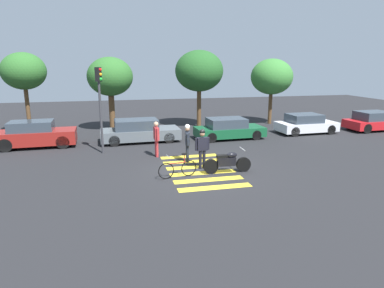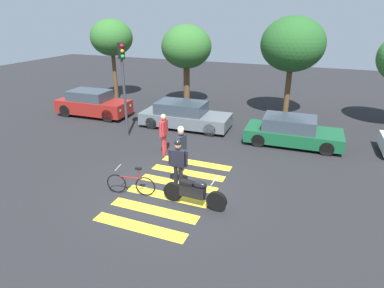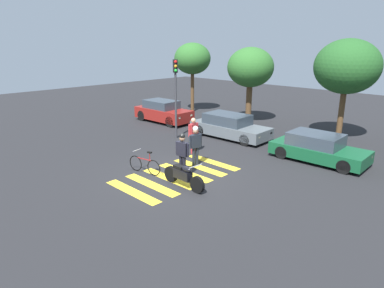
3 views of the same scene
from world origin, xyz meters
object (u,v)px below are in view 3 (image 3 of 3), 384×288
pedestrian_bystander (193,133)px  car_grey_coupe (229,126)px  leaning_bicycle (145,165)px  car_green_compact (318,148)px  car_maroon_wagon (163,112)px  traffic_light_pole (176,87)px  officer_by_motorcycle (195,143)px  police_motorcycle (183,176)px  officer_on_foot (182,151)px

pedestrian_bystander → car_grey_coupe: size_ratio=0.38×
leaning_bicycle → car_green_compact: bearing=55.8°
car_maroon_wagon → leaning_bicycle: bearing=-45.5°
car_maroon_wagon → car_grey_coupe: size_ratio=0.91×
pedestrian_bystander → leaning_bicycle: bearing=-82.5°
leaning_bicycle → traffic_light_pole: (-3.08, 4.67, 2.56)m
pedestrian_bystander → car_grey_coupe: pedestrian_bystander is taller
officer_by_motorcycle → car_green_compact: 5.68m
pedestrian_bystander → car_green_compact: (4.88, 3.18, -0.42)m
leaning_bicycle → pedestrian_bystander: (-0.44, 3.36, 0.65)m
police_motorcycle → car_green_compact: (2.26, 6.40, 0.15)m
car_green_compact → car_maroon_wagon: bearing=178.4°
police_motorcycle → traffic_light_pole: bearing=139.3°
police_motorcycle → officer_on_foot: (-0.89, 0.82, 0.58)m
leaning_bicycle → officer_on_foot: size_ratio=0.93×
police_motorcycle → car_maroon_wagon: car_maroon_wagon is taller
pedestrian_bystander → traffic_light_pole: bearing=153.7°
car_maroon_wagon → car_green_compact: (11.19, -0.32, -0.10)m
leaning_bicycle → traffic_light_pole: traffic_light_pole is taller
officer_on_foot → car_grey_coupe: size_ratio=0.38×
police_motorcycle → car_maroon_wagon: bearing=143.0°
leaning_bicycle → car_maroon_wagon: 9.63m
police_motorcycle → pedestrian_bystander: pedestrian_bystander is taller
pedestrian_bystander → police_motorcycle: bearing=-50.9°
officer_on_foot → car_grey_coupe: bearing=111.1°
officer_on_foot → car_green_compact: bearing=60.5°
police_motorcycle → officer_by_motorcycle: 2.46m
leaning_bicycle → traffic_light_pole: size_ratio=0.38×
leaning_bicycle → car_maroon_wagon: (-6.75, 6.86, 0.33)m
pedestrian_bystander → car_maroon_wagon: pedestrian_bystander is taller
car_maroon_wagon → officer_by_motorcycle: bearing=-31.8°
pedestrian_bystander → traffic_light_pole: 3.50m
police_motorcycle → leaning_bicycle: bearing=-176.2°
car_green_compact → officer_on_foot: bearing=-119.5°
officer_on_foot → car_maroon_wagon: 9.97m
officer_on_foot → car_grey_coupe: (-2.30, 5.96, -0.40)m
leaning_bicycle → car_grey_coupe: size_ratio=0.35×
car_grey_coupe → car_green_compact: bearing=-4.0°
police_motorcycle → pedestrian_bystander: size_ratio=1.18×
officer_on_foot → car_maroon_wagon: bearing=143.7°
pedestrian_bystander → traffic_light_pole: (-2.64, 1.30, 1.90)m
car_green_compact → police_motorcycle: bearing=-109.5°
car_grey_coupe → car_green_compact: size_ratio=1.09×
officer_on_foot → pedestrian_bystander: (-1.72, 2.40, -0.01)m
officer_by_motorcycle → car_grey_coupe: bearing=111.6°
car_green_compact → traffic_light_pole: bearing=-166.0°
police_motorcycle → leaning_bicycle: police_motorcycle is taller
police_motorcycle → officer_on_foot: size_ratio=1.17×
police_motorcycle → officer_by_motorcycle: bearing=123.1°
police_motorcycle → officer_by_motorcycle: size_ratio=1.16×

